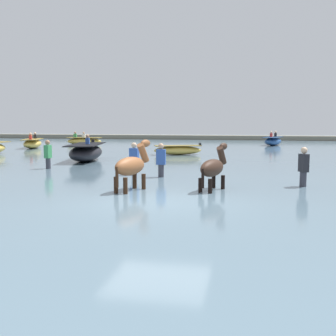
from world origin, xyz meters
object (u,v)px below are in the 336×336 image
Objects in this scene: person_onlooker_left at (48,158)px; boat_distant_west at (86,152)px; boat_near_port at (84,141)px; person_spectator_far at (134,163)px; person_wading_mid at (161,165)px; boat_far_offshore at (33,143)px; boat_mid_channel at (178,150)px; person_onlooker_right at (303,172)px; boat_near_starboard at (273,141)px; horse_lead_dark_bay at (213,169)px; horse_trailing_chestnut at (131,167)px.

boat_distant_west is at bearing 87.38° from person_onlooker_left.
person_onlooker_left is at bearing -71.84° from boat_near_port.
person_onlooker_left is 4.27m from person_spectator_far.
person_spectator_far is (-1.09, 0.36, 0.00)m from person_wading_mid.
boat_far_offshore is 12.39m from boat_mid_channel.
person_onlooker_right is 10.22m from person_onlooker_left.
boat_distant_west reaches higher than boat_near_port.
boat_near_starboard reaches higher than boat_far_offshore.
person_onlooker_left is 1.00× the size of person_spectator_far.
person_onlooker_right is at bearing -14.92° from person_wading_mid.
boat_near_port is at bearing 108.16° from person_onlooker_left.
boat_far_offshore is at bearing 160.84° from boat_mid_channel.
horse_lead_dark_bay is 24.72m from boat_near_port.
boat_distant_west reaches higher than person_spectator_far.
horse_trailing_chestnut is (-2.25, -0.51, 0.06)m from horse_lead_dark_bay.
boat_mid_channel is at bearing -42.51° from boat_near_port.
horse_lead_dark_bay is 1.08× the size of person_wading_mid.
person_onlooker_right is at bearing -90.71° from boat_near_starboard.
person_onlooker_right and person_onlooker_left have the same top height.
horse_trailing_chestnut is 5.16m from person_onlooker_right.
person_onlooker_left is at bearing 162.49° from person_wading_mid.
horse_trailing_chestnut reaches higher than boat_far_offshore.
person_onlooker_right is (4.85, 1.76, -0.23)m from horse_trailing_chestnut.
boat_far_offshore is 2.24× the size of person_spectator_far.
boat_near_starboard is (9.93, 15.94, -0.07)m from boat_distant_west.
person_wading_mid is (0.20, 2.99, -0.23)m from horse_trailing_chestnut.
boat_distant_west reaches higher than boat_far_offshore.
boat_far_offshore is at bearing 121.99° from person_onlooker_left.
boat_mid_channel is (-3.19, 12.33, -0.33)m from horse_lead_dark_bay.
horse_trailing_chestnut is 0.51× the size of boat_far_offshore.
boat_far_offshore is 14.49m from person_onlooker_left.
horse_trailing_chestnut is 12.89m from boat_mid_channel.
boat_near_port is 0.69× the size of boat_distant_west.
boat_mid_channel is (-0.94, 12.85, -0.39)m from horse_trailing_chestnut.
boat_near_starboard is at bearing 61.90° from boat_mid_channel.
boat_near_starboard reaches higher than boat_mid_channel.
person_wading_mid is (5.00, -5.27, 0.01)m from boat_distant_west.
boat_distant_west is (-4.80, 8.27, -0.24)m from horse_trailing_chestnut.
person_onlooker_left and person_wading_mid have the same top height.
person_onlooker_left is at bearing -92.62° from boat_distant_west.
boat_distant_west is at bearing -130.13° from boat_mid_channel.
person_wading_mid reaches higher than boat_near_port.
boat_near_port is 1.02× the size of boat_mid_channel.
person_onlooker_left is (7.67, -12.29, 0.08)m from boat_far_offshore.
person_spectator_far is at bearing 104.83° from horse_trailing_chestnut.
horse_trailing_chestnut is 1.14× the size of person_wading_mid.
horse_trailing_chestnut is 1.14× the size of person_spectator_far.
boat_far_offshore is 2.24× the size of person_onlooker_left.
person_spectator_far is (3.91, -4.91, 0.01)m from boat_distant_west.
boat_far_offshore is at bearing 132.24° from horse_lead_dark_bay.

